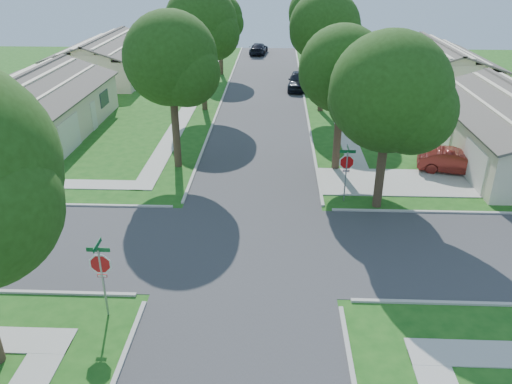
{
  "coord_description": "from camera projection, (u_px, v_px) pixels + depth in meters",
  "views": [
    {
      "loc": [
        1.11,
        -18.51,
        11.62
      ],
      "look_at": [
        0.26,
        2.24,
        1.6
      ],
      "focal_mm": 35.0,
      "sensor_mm": 36.0,
      "label": 1
    }
  ],
  "objects": [
    {
      "name": "tree_w_mid",
      "position": [
        202.0,
        26.0,
        38.01
      ],
      "size": [
        5.8,
        5.6,
        9.56
      ],
      "color": "#38281C",
      "rests_on": "ground"
    },
    {
      "name": "tree_ne_corner",
      "position": [
        390.0,
        98.0,
        22.87
      ],
      "size": [
        5.8,
        5.6,
        8.66
      ],
      "color": "#38281C",
      "rests_on": "ground"
    },
    {
      "name": "car_driveway",
      "position": [
        454.0,
        161.0,
        28.86
      ],
      "size": [
        4.33,
        2.33,
        1.35
      ],
      "primitive_type": "imported",
      "rotation": [
        0.0,
        0.0,
        1.34
      ],
      "color": "maroon",
      "rests_on": "ground"
    },
    {
      "name": "car_curb_east",
      "position": [
        299.0,
        81.0,
        46.44
      ],
      "size": [
        2.32,
        4.88,
        1.61
      ],
      "primitive_type": "imported",
      "rotation": [
        0.0,
        0.0,
        -0.09
      ],
      "color": "black",
      "rests_on": "ground"
    },
    {
      "name": "road_ns",
      "position": [
        248.0,
        247.0,
        21.75
      ],
      "size": [
        7.0,
        100.0,
        0.02
      ],
      "primitive_type": "cube",
      "color": "#333335",
      "rests_on": "ground"
    },
    {
      "name": "car_curb_west",
      "position": [
        259.0,
        49.0,
        62.59
      ],
      "size": [
        2.43,
        4.83,
        1.34
      ],
      "primitive_type": "imported",
      "rotation": [
        0.0,
        0.0,
        3.02
      ],
      "color": "black",
      "rests_on": "ground"
    },
    {
      "name": "sidewalk_ne",
      "position": [
        331.0,
        95.0,
        44.91
      ],
      "size": [
        1.2,
        40.0,
        0.04
      ],
      "primitive_type": "cube",
      "color": "#9E9B91",
      "rests_on": "ground"
    },
    {
      "name": "tree_e_far",
      "position": [
        314.0,
        15.0,
        49.58
      ],
      "size": [
        5.17,
        5.0,
        8.72
      ],
      "color": "#38281C",
      "rests_on": "ground"
    },
    {
      "name": "tree_w_near",
      "position": [
        172.0,
        63.0,
        27.37
      ],
      "size": [
        5.38,
        5.2,
        8.97
      ],
      "color": "#38281C",
      "rests_on": "ground"
    },
    {
      "name": "tree_e_near",
      "position": [
        343.0,
        73.0,
        27.23
      ],
      "size": [
        4.97,
        4.8,
        8.28
      ],
      "color": "#38281C",
      "rests_on": "ground"
    },
    {
      "name": "tree_w_far",
      "position": [
        220.0,
        19.0,
        50.13
      ],
      "size": [
        4.76,
        4.6,
        8.04
      ],
      "color": "#38281C",
      "rests_on": "ground"
    },
    {
      "name": "driveway",
      "position": [
        396.0,
        182.0,
        27.84
      ],
      "size": [
        8.8,
        3.6,
        0.05
      ],
      "primitive_type": "cube",
      "color": "#9E9B91",
      "rests_on": "ground"
    },
    {
      "name": "stop_sign_ne",
      "position": [
        347.0,
        165.0,
        24.92
      ],
      "size": [
        1.05,
        0.8,
        2.98
      ],
      "color": "gray",
      "rests_on": "ground"
    },
    {
      "name": "sidewalk_nw",
      "position": [
        197.0,
        93.0,
        45.36
      ],
      "size": [
        1.2,
        40.0,
        0.04
      ],
      "primitive_type": "cube",
      "color": "#9E9B91",
      "rests_on": "ground"
    },
    {
      "name": "house_ne_far",
      "position": [
        436.0,
        72.0,
        46.59
      ],
      "size": [
        8.42,
        13.6,
        4.23
      ],
      "color": "beige",
      "rests_on": "ground"
    },
    {
      "name": "stop_sign_sw",
      "position": [
        101.0,
        267.0,
        16.81
      ],
      "size": [
        1.05,
        0.8,
        2.98
      ],
      "color": "gray",
      "rests_on": "ground"
    },
    {
      "name": "house_nw_far",
      "position": [
        108.0,
        63.0,
        50.47
      ],
      "size": [
        8.42,
        13.6,
        4.23
      ],
      "color": "beige",
      "rests_on": "ground"
    },
    {
      "name": "tree_e_mid",
      "position": [
        325.0,
        30.0,
        37.76
      ],
      "size": [
        5.59,
        5.4,
        9.21
      ],
      "color": "#38281C",
      "rests_on": "ground"
    },
    {
      "name": "house_nw_near",
      "position": [
        34.0,
        111.0,
        35.18
      ],
      "size": [
        8.42,
        13.6,
        4.23
      ],
      "color": "beige",
      "rests_on": "ground"
    },
    {
      "name": "ground",
      "position": [
        248.0,
        247.0,
        21.75
      ],
      "size": [
        100.0,
        100.0,
        0.0
      ],
      "primitive_type": "plane",
      "color": "#1B5015",
      "rests_on": "ground"
    }
  ]
}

